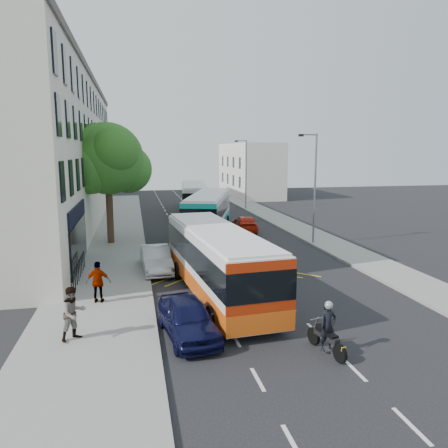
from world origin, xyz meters
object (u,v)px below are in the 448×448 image
motorbike (327,329)px  distant_car_grey (191,199)px  parked_car_blue (188,318)px  red_hatchback (245,224)px  bus_far (194,197)px  lamp_far (245,170)px  pedestrian_near (73,313)px  lamp_near (314,183)px  bus_mid (208,212)px  parked_car_silver (156,259)px  distant_car_silver (213,196)px  pedestrian_far (98,282)px  street_tree (107,159)px  bus_near (217,261)px  distant_car_dark (196,192)px

motorbike → distant_car_grey: bearing=77.1°
parked_car_blue → red_hatchback: (7.53, 20.59, -0.07)m
bus_far → parked_car_blue: size_ratio=2.75×
lamp_far → pedestrian_near: (-15.20, -34.17, -3.48)m
lamp_near → bus_mid: size_ratio=0.66×
bus_mid → parked_car_blue: (-4.38, -20.98, -1.01)m
parked_car_silver → pedestrian_near: 9.64m
bus_far → distant_car_silver: bearing=75.1°
parked_car_silver → red_hatchback: parked_car_silver is taller
pedestrian_far → lamp_far: bearing=-106.5°
distant_car_grey → parked_car_blue: bearing=-98.4°
street_tree → parked_car_blue: 18.61m
street_tree → lamp_near: bearing=-11.4°
lamp_near → bus_mid: (-6.72, 6.56, -2.87)m
motorbike → bus_mid: bearing=78.9°
bus_near → distant_car_silver: size_ratio=3.12×
bus_near → red_hatchback: (5.55, 16.11, -1.05)m
lamp_far → distant_car_grey: bearing=127.0°
lamp_near → bus_far: (-6.25, 18.69, -2.90)m
street_tree → bus_near: bearing=-66.6°
bus_mid → distant_car_grey: 20.78m
red_hatchback → lamp_far: bearing=-97.3°
bus_mid → bus_far: (0.46, 12.13, -0.03)m
parked_car_blue → distant_car_silver: bearing=70.7°
parked_car_blue → distant_car_silver: 44.98m
bus_mid → distant_car_grey: bus_mid is taller
motorbike → pedestrian_near: (-8.62, 2.62, 0.25)m
lamp_near → distant_car_grey: bearing=101.3°
bus_mid → pedestrian_far: 18.59m
lamp_near → pedestrian_near: 21.07m
bus_far → distant_car_dark: size_ratio=2.89×
parked_car_blue → parked_car_silver: 9.28m
pedestrian_near → pedestrian_far: pedestrian_near is taller
lamp_near → pedestrian_near: size_ratio=4.05×
lamp_far → distant_car_grey: size_ratio=1.84×
pedestrian_near → distant_car_silver: bearing=36.8°
lamp_near → parked_car_blue: size_ratio=1.86×
bus_near → parked_car_silver: (-2.69, 4.78, -0.98)m
motorbike → red_hatchback: motorbike is taller
bus_far → parked_car_silver: 24.51m
street_tree → motorbike: bearing=-67.6°
parked_car_silver → pedestrian_far: (-2.82, -5.10, 0.36)m
lamp_far → bus_mid: lamp_far is taller
lamp_far → parked_car_silver: (-11.80, -25.16, -3.88)m
parked_car_blue → parked_car_silver: (-0.70, 9.26, 0.00)m
pedestrian_far → pedestrian_near: bearing=90.8°
lamp_far → pedestrian_far: 33.79m
lamp_near → parked_car_silver: (-11.80, -5.16, -3.88)m
distant_car_silver → lamp_far: bearing=96.6°
bus_far → pedestrian_near: bus_far is taller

